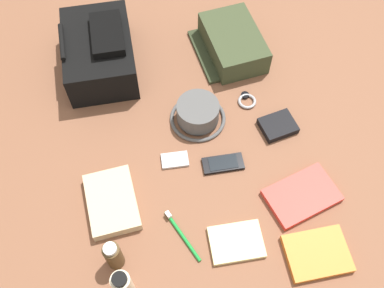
% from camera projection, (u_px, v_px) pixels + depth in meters
% --- Properties ---
extents(ground_plane, '(2.64, 2.02, 0.02)m').
position_uv_depth(ground_plane, '(192.00, 152.00, 1.43)').
color(ground_plane, brown).
rests_on(ground_plane, ground).
extents(backpack, '(0.34, 0.24, 0.17)m').
position_uv_depth(backpack, '(100.00, 52.00, 1.53)').
color(backpack, black).
rests_on(backpack, ground_plane).
extents(toiletry_pouch, '(0.28, 0.24, 0.09)m').
position_uv_depth(toiletry_pouch, '(232.00, 43.00, 1.58)').
color(toiletry_pouch, '#384228').
rests_on(toiletry_pouch, ground_plane).
extents(bucket_hat, '(0.18, 0.18, 0.08)m').
position_uv_depth(bucket_hat, '(198.00, 114.00, 1.45)').
color(bucket_hat, '#525252').
rests_on(bucket_hat, ground_plane).
extents(lotion_bottle, '(0.05, 0.05, 0.13)m').
position_uv_depth(lotion_bottle, '(123.00, 285.00, 1.14)').
color(lotion_bottle, beige).
rests_on(lotion_bottle, ground_plane).
extents(cologne_bottle, '(0.05, 0.05, 0.13)m').
position_uv_depth(cologne_bottle, '(113.00, 255.00, 1.19)').
color(cologne_bottle, '#473319').
rests_on(cologne_bottle, ground_plane).
extents(paperback_novel, '(0.14, 0.18, 0.02)m').
position_uv_depth(paperback_novel, '(317.00, 254.00, 1.24)').
color(paperback_novel, orange).
rests_on(paperback_novel, ground_plane).
extents(travel_guidebook, '(0.18, 0.24, 0.02)m').
position_uv_depth(travel_guidebook, '(302.00, 196.00, 1.33)').
color(travel_guidebook, red).
rests_on(travel_guidebook, ground_plane).
extents(cell_phone, '(0.06, 0.13, 0.01)m').
position_uv_depth(cell_phone, '(223.00, 164.00, 1.38)').
color(cell_phone, black).
rests_on(cell_phone, ground_plane).
extents(media_player, '(0.06, 0.09, 0.01)m').
position_uv_depth(media_player, '(175.00, 160.00, 1.39)').
color(media_player, '#B7B7BC').
rests_on(media_player, ground_plane).
extents(wristwatch, '(0.07, 0.06, 0.01)m').
position_uv_depth(wristwatch, '(247.00, 100.00, 1.50)').
color(wristwatch, '#99999E').
rests_on(wristwatch, ground_plane).
extents(toothbrush, '(0.17, 0.08, 0.02)m').
position_uv_depth(toothbrush, '(180.00, 233.00, 1.27)').
color(toothbrush, '#198C33').
rests_on(toothbrush, ground_plane).
extents(wallet, '(0.11, 0.12, 0.02)m').
position_uv_depth(wallet, '(278.00, 126.00, 1.45)').
color(wallet, black).
rests_on(wallet, ground_plane).
extents(notepad, '(0.12, 0.16, 0.02)m').
position_uv_depth(notepad, '(236.00, 242.00, 1.26)').
color(notepad, beige).
rests_on(notepad, ground_plane).
extents(folded_towel, '(0.21, 0.15, 0.04)m').
position_uv_depth(folded_towel, '(112.00, 202.00, 1.31)').
color(folded_towel, '#C6B289').
rests_on(folded_towel, ground_plane).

